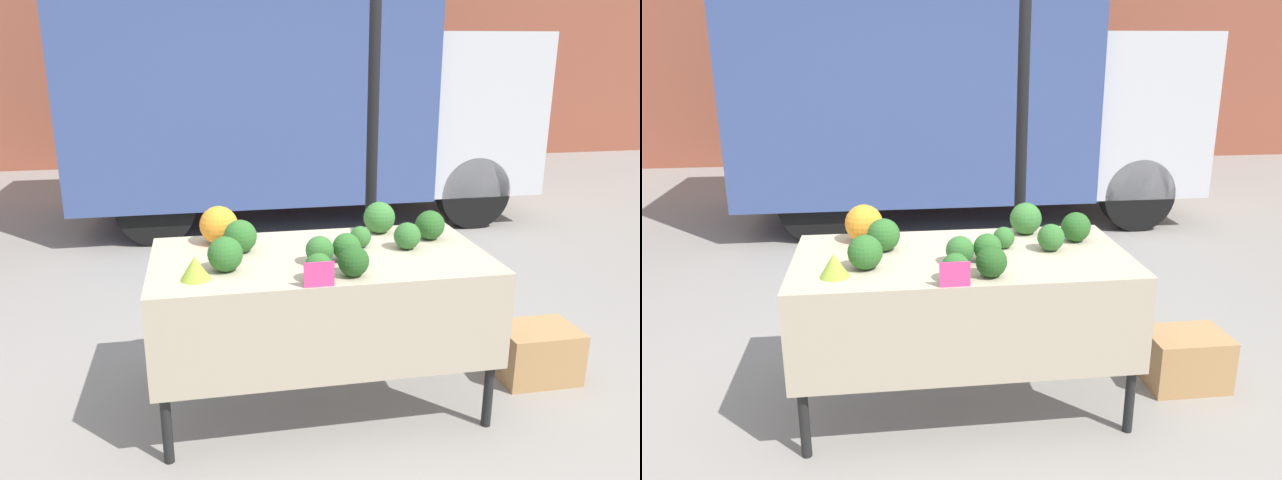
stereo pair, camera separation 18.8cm
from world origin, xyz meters
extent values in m
plane|color=gray|center=(0.00, 0.00, 0.00)|extent=(40.00, 40.00, 0.00)
cylinder|color=black|center=(0.44, 0.63, 1.24)|extent=(0.07, 0.07, 2.49)
cube|color=#384C84|center=(-0.05, 4.03, 1.52)|extent=(3.66, 2.14, 2.35)
cube|color=silver|center=(2.41, 4.03, 1.19)|extent=(1.27, 1.97, 1.69)
cylinder|color=black|center=(2.28, 3.16, 0.39)|extent=(0.77, 0.22, 0.77)
cylinder|color=black|center=(2.28, 4.91, 0.39)|extent=(0.77, 0.22, 0.77)
cylinder|color=black|center=(-1.06, 3.16, 0.39)|extent=(0.77, 0.22, 0.77)
cylinder|color=black|center=(-1.06, 4.91, 0.39)|extent=(0.77, 0.22, 0.77)
cube|color=tan|center=(0.00, 0.00, 0.85)|extent=(1.74, 0.92, 0.03)
cube|color=tan|center=(0.00, -0.45, 0.60)|extent=(1.74, 0.01, 0.48)
cylinder|color=black|center=(-0.81, -0.40, 0.42)|extent=(0.05, 0.05, 0.83)
cylinder|color=black|center=(0.81, -0.40, 0.42)|extent=(0.05, 0.05, 0.83)
cylinder|color=black|center=(-0.81, 0.40, 0.42)|extent=(0.05, 0.05, 0.83)
cylinder|color=black|center=(0.81, 0.40, 0.42)|extent=(0.05, 0.05, 0.83)
sphere|color=orange|center=(-0.51, 0.29, 0.97)|extent=(0.21, 0.21, 0.21)
cone|color=#93B238|center=(-0.64, -0.25, 0.92)|extent=(0.14, 0.14, 0.11)
sphere|color=#285B23|center=(0.66, 0.15, 0.95)|extent=(0.16, 0.16, 0.16)
sphere|color=#23511E|center=(0.10, -0.34, 0.94)|extent=(0.15, 0.15, 0.15)
sphere|color=#2D6628|center=(-0.49, -0.16, 0.95)|extent=(0.17, 0.17, 0.17)
sphere|color=#336B2D|center=(0.48, 0.01, 0.94)|extent=(0.14, 0.14, 0.14)
sphere|color=#336B2D|center=(0.24, 0.08, 0.92)|extent=(0.12, 0.12, 0.12)
sphere|color=#2D6628|center=(-0.08, -0.37, 0.93)|extent=(0.13, 0.13, 0.13)
sphere|color=#336B2D|center=(-0.03, -0.14, 0.93)|extent=(0.14, 0.14, 0.14)
sphere|color=#2D6628|center=(-0.40, 0.12, 0.95)|extent=(0.17, 0.17, 0.17)
sphere|color=#2D6628|center=(0.11, -0.12, 0.94)|extent=(0.14, 0.14, 0.14)
sphere|color=#387533|center=(0.41, 0.33, 0.96)|extent=(0.18, 0.18, 0.18)
cube|color=#E53D84|center=(-0.09, -0.45, 0.92)|extent=(0.14, 0.01, 0.12)
cube|color=tan|center=(1.31, 0.02, 0.16)|extent=(0.45, 0.34, 0.32)
camera|label=1|loc=(-0.57, -3.02, 1.91)|focal=35.00mm
camera|label=2|loc=(-0.39, -3.05, 1.91)|focal=35.00mm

